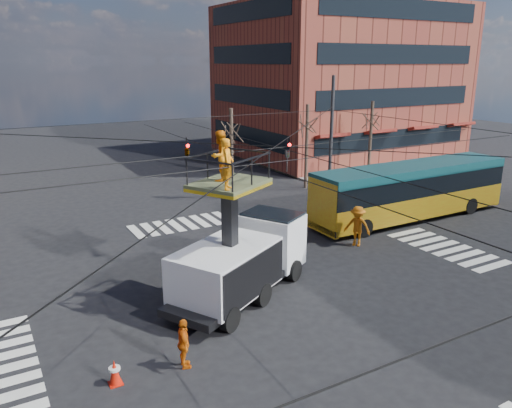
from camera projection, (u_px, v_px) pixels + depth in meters
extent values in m
plane|color=black|center=(274.00, 293.00, 19.93)|extent=(120.00, 120.00, 0.00)
cube|color=slate|center=(346.00, 158.00, 47.43)|extent=(18.00, 18.00, 0.12)
cube|color=maroon|center=(338.00, 81.00, 48.50)|extent=(20.00, 16.00, 14.00)
cube|color=black|center=(394.00, 139.00, 43.07)|extent=(17.00, 0.12, 1.58)
cube|color=black|center=(248.00, 135.00, 45.01)|extent=(0.12, 13.60, 1.58)
cube|color=black|center=(397.00, 97.00, 42.10)|extent=(17.00, 0.12, 1.57)
cube|color=black|center=(248.00, 96.00, 44.04)|extent=(0.12, 13.60, 1.57)
cube|color=black|center=(401.00, 54.00, 41.13)|extent=(17.00, 0.12, 1.57)
cube|color=black|center=(248.00, 55.00, 43.07)|extent=(0.12, 13.60, 1.57)
cube|color=black|center=(404.00, 9.00, 40.17)|extent=(17.00, 0.12, 1.57)
cube|color=black|center=(248.00, 11.00, 42.10)|extent=(0.12, 13.60, 1.57)
cylinder|color=#2D2D30|center=(331.00, 135.00, 34.55)|extent=(0.24, 0.24, 8.00)
cylinder|color=black|center=(165.00, 120.00, 28.38)|extent=(24.00, 0.03, 0.03)
cylinder|color=black|center=(487.00, 130.00, 24.05)|extent=(0.03, 24.00, 0.03)
cylinder|color=black|center=(275.00, 146.00, 18.30)|extent=(24.02, 24.02, 0.03)
cylinder|color=black|center=(275.00, 146.00, 18.30)|extent=(24.02, 24.02, 0.03)
cylinder|color=black|center=(293.00, 160.00, 17.38)|extent=(24.00, 0.03, 0.03)
cylinder|color=black|center=(259.00, 150.00, 19.39)|extent=(24.00, 0.03, 0.03)
cylinder|color=black|center=(247.00, 160.00, 17.84)|extent=(0.03, 24.00, 0.03)
cylinder|color=black|center=(302.00, 154.00, 18.98)|extent=(0.03, 24.00, 0.03)
imported|color=black|center=(288.00, 150.00, 22.22)|extent=(0.16, 0.20, 1.00)
imported|color=black|center=(187.00, 145.00, 21.92)|extent=(0.26, 1.24, 0.50)
cylinder|color=#382B21|center=(232.00, 154.00, 32.76)|extent=(0.24, 0.24, 6.00)
cylinder|color=#382B21|center=(306.00, 147.00, 35.61)|extent=(0.24, 0.24, 6.00)
cylinder|color=#382B21|center=(370.00, 141.00, 38.45)|extent=(0.24, 0.24, 6.00)
cube|color=black|center=(239.00, 283.00, 19.52)|extent=(7.18, 5.33, 0.30)
cube|color=white|center=(272.00, 239.00, 21.38)|extent=(2.74, 2.97, 2.20)
cube|color=black|center=(272.00, 222.00, 21.16)|extent=(2.52, 2.79, 0.80)
cube|color=white|center=(226.00, 270.00, 18.53)|extent=(4.89, 4.23, 1.80)
cylinder|color=black|center=(294.00, 270.00, 20.95)|extent=(0.96, 0.74, 0.90)
cylinder|color=black|center=(247.00, 259.00, 22.09)|extent=(0.96, 0.74, 0.90)
cylinder|color=black|center=(262.00, 294.00, 18.81)|extent=(0.96, 0.74, 0.90)
cylinder|color=black|center=(213.00, 281.00, 19.96)|extent=(0.96, 0.74, 0.90)
cylinder|color=black|center=(229.00, 319.00, 17.00)|extent=(0.96, 0.74, 0.90)
cylinder|color=black|center=(177.00, 303.00, 18.15)|extent=(0.96, 0.74, 0.90)
cube|color=black|center=(230.00, 227.00, 18.34)|extent=(0.61, 0.61, 3.30)
cube|color=#454F2F|center=(229.00, 183.00, 17.88)|extent=(3.29, 3.10, 0.12)
cube|color=yellow|center=(229.00, 186.00, 17.91)|extent=(3.29, 3.10, 0.12)
imported|color=orange|center=(227.00, 164.00, 16.58)|extent=(0.69, 0.75, 1.72)
imported|color=orange|center=(220.00, 156.00, 17.75)|extent=(1.11, 1.03, 1.81)
cube|color=orange|center=(410.00, 203.00, 29.13)|extent=(12.86, 2.61, 1.30)
cube|color=black|center=(412.00, 183.00, 28.80)|extent=(12.86, 2.56, 1.10)
cube|color=#0D373C|center=(413.00, 169.00, 28.58)|extent=(12.86, 2.61, 0.50)
cube|color=orange|center=(323.00, 207.00, 25.95)|extent=(0.25, 2.47, 2.80)
cube|color=orange|center=(482.00, 180.00, 31.95)|extent=(0.25, 2.47, 2.80)
cube|color=black|center=(322.00, 228.00, 26.25)|extent=(0.15, 2.60, 0.30)
cube|color=gold|center=(326.00, 183.00, 25.66)|extent=(0.10, 1.60, 0.35)
cylinder|color=black|center=(364.00, 228.00, 26.14)|extent=(1.00, 0.30, 1.00)
cylinder|color=black|center=(336.00, 216.00, 28.11)|extent=(1.00, 0.30, 1.00)
cylinder|color=black|center=(470.00, 206.00, 30.10)|extent=(1.00, 0.30, 1.00)
cylinder|color=black|center=(439.00, 197.00, 32.07)|extent=(1.00, 0.30, 1.00)
cone|color=red|center=(115.00, 372.00, 14.20)|extent=(0.36, 0.36, 0.78)
imported|color=#DA630D|center=(184.00, 344.00, 14.88)|extent=(0.56, 0.99, 1.59)
imported|color=#D2670D|center=(357.00, 226.00, 24.75)|extent=(1.36, 1.52, 2.04)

